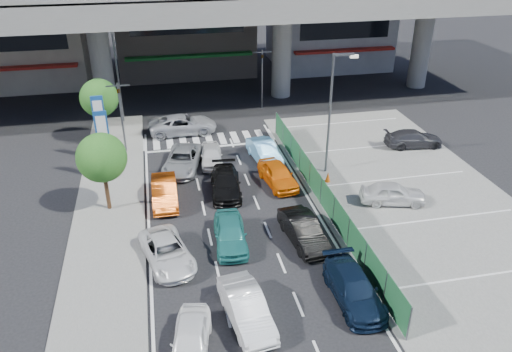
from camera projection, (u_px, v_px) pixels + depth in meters
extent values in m
plane|color=black|center=(239.00, 233.00, 27.14)|extent=(120.00, 120.00, 0.00)
cube|color=#5F5F5C|center=(408.00, 194.00, 30.87)|extent=(12.00, 28.00, 0.06)
cube|color=#5F5F5C|center=(110.00, 209.00, 29.29)|extent=(4.00, 30.00, 0.12)
cylinder|color=slate|center=(101.00, 63.00, 42.83)|extent=(1.80, 1.80, 8.00)
cylinder|color=slate|center=(282.00, 54.00, 45.76)|extent=(1.80, 1.80, 8.00)
cylinder|color=slate|center=(421.00, 46.00, 48.32)|extent=(1.80, 1.80, 8.00)
cube|color=gray|center=(20.00, 16.00, 48.84)|extent=(12.00, 10.00, 13.00)
cube|color=#A71B14|center=(17.00, 67.00, 46.17)|extent=(10.80, 1.60, 0.25)
cube|color=black|center=(6.00, 18.00, 44.20)|extent=(9.60, 0.10, 5.85)
cube|color=#156B24|center=(189.00, 55.00, 49.96)|extent=(12.60, 1.60, 0.25)
cube|color=gray|center=(329.00, 10.00, 54.93)|extent=(12.00, 10.00, 12.00)
cube|color=#A71B14|center=(344.00, 50.00, 52.02)|extent=(10.80, 1.60, 0.25)
cube|color=black|center=(347.00, 12.00, 50.31)|extent=(9.60, 0.10, 5.40)
cylinder|color=#595B60|center=(122.00, 119.00, 35.17)|extent=(0.14, 0.14, 5.20)
cube|color=#595B60|center=(118.00, 86.00, 34.05)|extent=(1.60, 0.08, 0.08)
imported|color=black|center=(118.00, 90.00, 34.19)|extent=(0.26, 1.24, 0.50)
cylinder|color=#595B60|center=(262.00, 80.00, 43.36)|extent=(0.14, 0.14, 5.20)
cube|color=#595B60|center=(262.00, 52.00, 42.24)|extent=(1.60, 0.08, 0.08)
imported|color=black|center=(262.00, 56.00, 42.38)|extent=(0.26, 1.24, 0.50)
cylinder|color=#595B60|center=(329.00, 116.00, 31.74)|extent=(0.16, 0.16, 8.00)
cube|color=#595B60|center=(343.00, 54.00, 30.03)|extent=(1.40, 0.15, 0.15)
cube|color=silver|center=(354.00, 56.00, 30.22)|extent=(0.50, 0.22, 0.18)
cylinder|color=#595B60|center=(118.00, 75.00, 39.65)|extent=(0.16, 0.16, 8.00)
cube|color=#595B60|center=(119.00, 25.00, 37.93)|extent=(1.40, 0.15, 0.15)
cube|color=silver|center=(129.00, 26.00, 38.13)|extent=(0.50, 0.22, 0.18)
cylinder|color=#595B60|center=(107.00, 164.00, 32.23)|extent=(0.10, 0.10, 2.20)
cube|color=navy|center=(103.00, 134.00, 31.25)|extent=(0.80, 0.12, 3.00)
cube|color=white|center=(103.00, 134.00, 31.19)|extent=(0.60, 0.02, 2.40)
cylinder|color=#595B60|center=(104.00, 145.00, 34.75)|extent=(0.10, 0.10, 2.20)
cube|color=navy|center=(99.00, 117.00, 33.77)|extent=(0.80, 0.12, 3.00)
cube|color=white|center=(99.00, 117.00, 33.71)|extent=(0.60, 0.02, 2.40)
cylinder|color=#382314|center=(107.00, 192.00, 28.76)|extent=(0.24, 0.24, 2.40)
sphere|color=#194C15|center=(102.00, 158.00, 27.73)|extent=(2.80, 2.80, 2.80)
cylinder|color=#382314|center=(103.00, 126.00, 37.69)|extent=(0.24, 0.24, 2.40)
sphere|color=#194C15|center=(99.00, 98.00, 36.66)|extent=(2.80, 2.80, 2.80)
imported|color=white|center=(191.00, 339.00, 19.59)|extent=(2.17, 3.88, 1.25)
imported|color=white|center=(246.00, 308.00, 21.04)|extent=(2.02, 4.35, 1.38)
imported|color=black|center=(354.00, 289.00, 22.20)|extent=(1.85, 4.47, 1.29)
imported|color=white|center=(167.00, 252.00, 24.66)|extent=(3.02, 4.75, 1.22)
imported|color=teal|center=(230.00, 233.00, 25.96)|extent=(1.91, 4.16, 1.38)
imported|color=black|center=(303.00, 230.00, 26.18)|extent=(1.89, 4.32, 1.38)
imported|color=#BD470D|center=(164.00, 192.00, 29.80)|extent=(1.49, 4.20, 1.38)
imported|color=black|center=(226.00, 183.00, 30.85)|extent=(2.22, 4.59, 1.29)
imported|color=orange|center=(278.00, 175.00, 31.76)|extent=(2.19, 4.24, 1.38)
imported|color=gray|center=(183.00, 160.00, 33.68)|extent=(3.33, 5.17, 1.32)
imported|color=silver|center=(211.00, 155.00, 34.47)|extent=(1.76, 3.78, 1.25)
imported|color=#61A7DB|center=(264.00, 152.00, 34.81)|extent=(1.95, 4.33, 1.38)
imported|color=#AAABB2|center=(183.00, 125.00, 39.14)|extent=(5.29, 2.50, 1.46)
imported|color=silver|center=(393.00, 193.00, 29.61)|extent=(4.08, 2.44, 1.30)
imported|color=#2F2E33|center=(414.00, 139.00, 36.86)|extent=(4.41, 2.15, 1.23)
cone|color=#CE4E0B|center=(328.00, 177.00, 32.12)|extent=(0.41, 0.41, 0.67)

